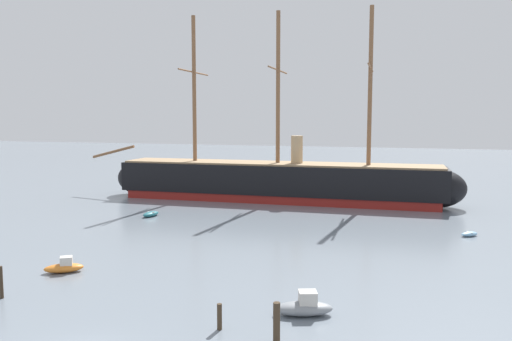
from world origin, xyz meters
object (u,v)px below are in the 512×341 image
object	(u,v)px
mooring_piling_right_pair	(277,323)
tall_ship	(278,181)
dinghy_distant_centre	(333,191)
mooring_piling_nearest	(220,317)
motorboat_foreground_right	(304,307)
dinghy_alongside_bow	(151,214)
mooring_piling_left_pair	(1,282)
dinghy_alongside_stern	(469,234)
motorboat_foreground_left	(64,267)

from	to	relation	value
mooring_piling_right_pair	tall_ship	bearing A→B (deg)	105.37
tall_ship	dinghy_distant_centre	size ratio (longest dim) A/B	28.56
tall_ship	mooring_piling_nearest	size ratio (longest dim) A/B	37.04
mooring_piling_nearest	motorboat_foreground_right	bearing A→B (deg)	40.76
motorboat_foreground_right	dinghy_alongside_bow	xyz separation A→B (m)	(-25.86, 26.12, -0.23)
tall_ship	dinghy_alongside_bow	bearing A→B (deg)	-125.62
dinghy_alongside_bow	mooring_piling_left_pair	distance (m)	30.05
dinghy_alongside_bow	mooring_piling_right_pair	distance (m)	39.76
mooring_piling_left_pair	mooring_piling_nearest	bearing A→B (deg)	-0.81
motorboat_foreground_right	mooring_piling_right_pair	distance (m)	4.64
dinghy_alongside_stern	dinghy_alongside_bow	bearing A→B (deg)	-178.91
dinghy_distant_centre	mooring_piling_right_pair	distance (m)	59.90
motorboat_foreground_right	dinghy_alongside_bow	bearing A→B (deg)	134.71
motorboat_foreground_left	mooring_piling_left_pair	distance (m)	6.43
tall_ship	dinghy_distant_centre	world-z (taller)	tall_ship
tall_ship	motorboat_foreground_right	world-z (taller)	tall_ship
motorboat_foreground_right	tall_ship	bearing A→B (deg)	107.61
motorboat_foreground_right	mooring_piling_right_pair	bearing A→B (deg)	-97.19
mooring_piling_nearest	dinghy_distant_centre	bearing A→B (deg)	92.64
dinghy_alongside_stern	mooring_piling_right_pair	size ratio (longest dim) A/B	0.91
dinghy_alongside_stern	motorboat_foreground_right	bearing A→B (deg)	-114.26
motorboat_foreground_right	dinghy_alongside_stern	distance (m)	29.44
dinghy_alongside_stern	dinghy_distant_centre	world-z (taller)	dinghy_alongside_stern
motorboat_foreground_left	dinghy_alongside_stern	world-z (taller)	motorboat_foreground_left
tall_ship	mooring_piling_left_pair	distance (m)	47.21
motorboat_foreground_right	dinghy_distant_centre	bearing A→B (deg)	97.30
motorboat_foreground_right	dinghy_distant_centre	size ratio (longest dim) A/B	1.97
motorboat_foreground_left	dinghy_alongside_stern	xyz separation A→B (m)	(32.81, 23.95, -0.21)
dinghy_distant_centre	mooring_piling_right_pair	xyz separation A→B (m)	(6.47, -59.55, 0.97)
motorboat_foreground_right	dinghy_distant_centre	distance (m)	55.43
tall_ship	dinghy_distant_centre	xyz separation A→B (m)	(6.63, 11.88, -2.86)
motorboat_foreground_left	mooring_piling_left_pair	bearing A→B (deg)	-91.57
tall_ship	mooring_piling_right_pair	size ratio (longest dim) A/B	24.61
dinghy_distant_centre	motorboat_foreground_right	bearing A→B (deg)	-82.70
dinghy_alongside_stern	mooring_piling_right_pair	world-z (taller)	mooring_piling_right_pair
dinghy_distant_centre	mooring_piling_nearest	size ratio (longest dim) A/B	1.30
tall_ship	mooring_piling_right_pair	xyz separation A→B (m)	(13.11, -47.67, -1.89)
dinghy_alongside_stern	mooring_piling_left_pair	size ratio (longest dim) A/B	0.94
motorboat_foreground_left	mooring_piling_nearest	size ratio (longest dim) A/B	2.07
motorboat_foreground_left	mooring_piling_right_pair	world-z (taller)	mooring_piling_right_pair
tall_ship	motorboat_foreground_right	distance (m)	45.30
motorboat_foreground_left	motorboat_foreground_right	distance (m)	20.92
dinghy_distant_centre	mooring_piling_left_pair	distance (m)	60.12
motorboat_foreground_left	mooring_piling_nearest	world-z (taller)	mooring_piling_nearest
tall_ship	dinghy_alongside_stern	size ratio (longest dim) A/B	27.16
dinghy_alongside_bow	mooring_piling_right_pair	world-z (taller)	mooring_piling_right_pair
tall_ship	mooring_piling_right_pair	world-z (taller)	tall_ship
tall_ship	mooring_piling_left_pair	xyz separation A→B (m)	(-7.21, -46.62, -1.93)
dinghy_alongside_bow	mooring_piling_right_pair	xyz separation A→B (m)	(25.28, -30.68, 0.87)
dinghy_distant_centre	motorboat_foreground_left	bearing A→B (deg)	-104.70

